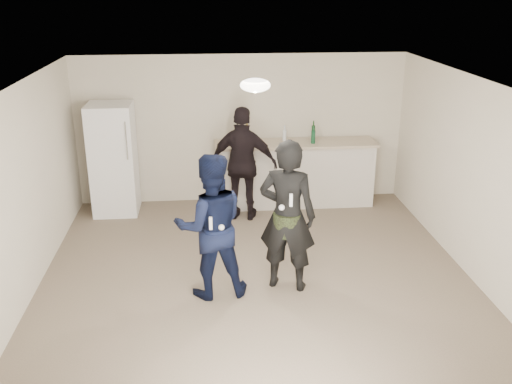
{
  "coord_description": "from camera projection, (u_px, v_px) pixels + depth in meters",
  "views": [
    {
      "loc": [
        -0.59,
        -6.37,
        3.59
      ],
      "look_at": [
        0.0,
        0.2,
        1.15
      ],
      "focal_mm": 40.0,
      "sensor_mm": 36.0,
      "label": 1
    }
  ],
  "objects": [
    {
      "name": "floor",
      "position": [
        257.0,
        282.0,
        7.24
      ],
      "size": [
        6.0,
        6.0,
        0.0
      ],
      "primitive_type": "plane",
      "color": "#6B5B4C",
      "rests_on": "ground"
    },
    {
      "name": "ceiling",
      "position": [
        258.0,
        85.0,
        6.38
      ],
      "size": [
        6.0,
        6.0,
        0.0
      ],
      "primitive_type": "plane",
      "rotation": [
        3.14,
        0.0,
        0.0
      ],
      "color": "silver",
      "rests_on": "wall_back"
    },
    {
      "name": "wall_back",
      "position": [
        241.0,
        129.0,
        9.61
      ],
      "size": [
        6.0,
        0.0,
        6.0
      ],
      "primitive_type": "plane",
      "rotation": [
        1.57,
        0.0,
        0.0
      ],
      "color": "beige",
      "rests_on": "floor"
    },
    {
      "name": "wall_front",
      "position": [
        297.0,
        335.0,
        4.01
      ],
      "size": [
        6.0,
        0.0,
        6.0
      ],
      "primitive_type": "plane",
      "rotation": [
        -1.57,
        0.0,
        0.0
      ],
      "color": "beige",
      "rests_on": "floor"
    },
    {
      "name": "wall_left",
      "position": [
        21.0,
        197.0,
        6.58
      ],
      "size": [
        0.0,
        6.0,
        6.0
      ],
      "primitive_type": "plane",
      "rotation": [
        1.57,
        0.0,
        1.57
      ],
      "color": "beige",
      "rests_on": "floor"
    },
    {
      "name": "wall_right",
      "position": [
        479.0,
        183.0,
        7.04
      ],
      "size": [
        0.0,
        6.0,
        6.0
      ],
      "primitive_type": "plane",
      "rotation": [
        1.57,
        0.0,
        -1.57
      ],
      "color": "beige",
      "rests_on": "floor"
    },
    {
      "name": "counter",
      "position": [
        295.0,
        175.0,
        9.63
      ],
      "size": [
        2.6,
        0.56,
        1.05
      ],
      "primitive_type": "cube",
      "color": "beige",
      "rests_on": "floor"
    },
    {
      "name": "counter_top",
      "position": [
        296.0,
        143.0,
        9.44
      ],
      "size": [
        2.68,
        0.64,
        0.04
      ],
      "primitive_type": "cube",
      "color": "beige",
      "rests_on": "counter"
    },
    {
      "name": "fridge",
      "position": [
        114.0,
        159.0,
        9.19
      ],
      "size": [
        0.7,
        0.7,
        1.8
      ],
      "primitive_type": "cube",
      "color": "white",
      "rests_on": "floor"
    },
    {
      "name": "fridge_handle",
      "position": [
        126.0,
        141.0,
        8.72
      ],
      "size": [
        0.02,
        0.02,
        0.6
      ],
      "primitive_type": "cylinder",
      "color": "silver",
      "rests_on": "fridge"
    },
    {
      "name": "ceiling_dome",
      "position": [
        255.0,
        85.0,
        6.68
      ],
      "size": [
        0.36,
        0.36,
        0.16
      ],
      "primitive_type": "ellipsoid",
      "color": "white",
      "rests_on": "ceiling"
    },
    {
      "name": "shaker",
      "position": [
        231.0,
        138.0,
        9.35
      ],
      "size": [
        0.08,
        0.08,
        0.17
      ],
      "primitive_type": "cylinder",
      "color": "#B4B3B8",
      "rests_on": "counter_top"
    },
    {
      "name": "man",
      "position": [
        211.0,
        226.0,
        6.7
      ],
      "size": [
        0.93,
        0.77,
        1.78
      ],
      "primitive_type": "imported",
      "rotation": [
        0.0,
        0.0,
        3.26
      ],
      "color": "#0F183E",
      "rests_on": "floor"
    },
    {
      "name": "woman",
      "position": [
        287.0,
        216.0,
        6.83
      ],
      "size": [
        0.81,
        0.67,
        1.9
      ],
      "primitive_type": "imported",
      "rotation": [
        0.0,
        0.0,
        2.79
      ],
      "color": "black",
      "rests_on": "floor"
    },
    {
      "name": "camo_shorts",
      "position": [
        287.0,
        224.0,
        6.87
      ],
      "size": [
        0.34,
        0.34,
        0.28
      ],
      "primitive_type": "cylinder",
      "color": "#2D3D1B",
      "rests_on": "woman"
    },
    {
      "name": "spectator",
      "position": [
        243.0,
        164.0,
        8.91
      ],
      "size": [
        1.14,
        0.7,
        1.82
      ],
      "primitive_type": "imported",
      "rotation": [
        0.0,
        0.0,
        2.89
      ],
      "color": "black",
      "rests_on": "floor"
    },
    {
      "name": "remote_man",
      "position": [
        211.0,
        223.0,
        6.38
      ],
      "size": [
        0.04,
        0.04,
        0.15
      ],
      "primitive_type": "cube",
      "color": "silver",
      "rests_on": "man"
    },
    {
      "name": "nunchuk_man",
      "position": [
        221.0,
        227.0,
        6.44
      ],
      "size": [
        0.07,
        0.07,
        0.07
      ],
      "primitive_type": "sphere",
      "color": "white",
      "rests_on": "man"
    },
    {
      "name": "remote_woman",
      "position": [
        291.0,
        200.0,
        6.5
      ],
      "size": [
        0.04,
        0.04,
        0.15
      ],
      "primitive_type": "cube",
      "color": "white",
      "rests_on": "woman"
    },
    {
      "name": "nunchuk_woman",
      "position": [
        282.0,
        207.0,
        6.55
      ],
      "size": [
        0.07,
        0.07,
        0.07
      ],
      "primitive_type": "sphere",
      "color": "white",
      "rests_on": "woman"
    },
    {
      "name": "bottle_cluster",
      "position": [
        287.0,
        135.0,
        9.43
      ],
      "size": [
        1.17,
        0.28,
        0.26
      ],
      "color": "white",
      "rests_on": "counter_top"
    }
  ]
}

